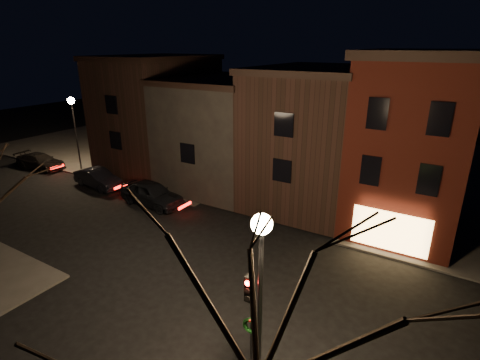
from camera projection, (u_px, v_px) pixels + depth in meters
The scene contains 13 objects.
ground at pixel (211, 259), 20.13m from camera, with size 120.00×120.00×0.00m, color black.
sidewalk_far_left at pixel (173, 138), 45.94m from camera, with size 30.00×30.00×0.12m, color #2D2B28.
corner_building at pixel (413, 143), 21.98m from camera, with size 6.50×8.50×10.50m.
row_building_a at pixel (314, 136), 26.17m from camera, with size 7.30×10.30×9.40m.
row_building_b at pixel (227, 131), 29.89m from camera, with size 7.80×10.30×8.40m.
row_building_c at pixel (159, 114), 33.17m from camera, with size 7.30×10.30×9.90m.
street_lamp_near at pixel (261, 260), 10.52m from camera, with size 0.60×0.60×6.48m.
street_lamp_far at pixel (73, 114), 32.62m from camera, with size 0.60×0.60×6.48m.
traffic_signal at pixel (250, 311), 12.01m from camera, with size 0.58×0.38×4.05m.
bare_tree_right at pixel (260, 294), 7.54m from camera, with size 6.40×6.40×8.50m.
parked_car_a at pixel (152, 193), 26.68m from camera, with size 2.03×5.04×1.72m, color black.
parked_car_b at pixel (98, 178), 29.99m from camera, with size 1.59×4.56×1.50m, color black.
parked_car_c at pixel (40, 161), 34.47m from camera, with size 1.98×4.88×1.42m, color black.
Camera 1 is at (10.43, -14.09, 10.89)m, focal length 28.00 mm.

